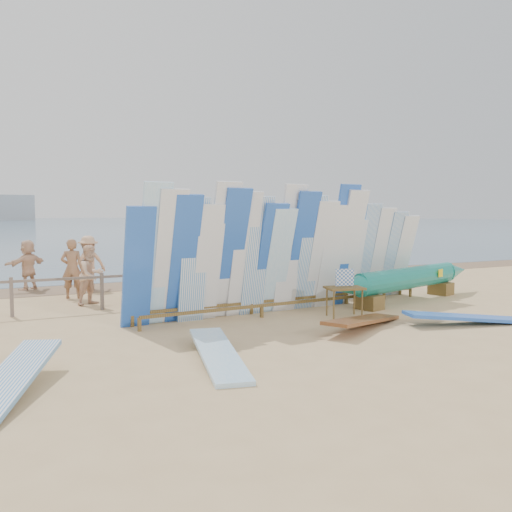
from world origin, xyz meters
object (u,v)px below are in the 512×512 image
beachgoer_4 (145,266)px  beachgoer_3 (88,263)px  stroller (223,280)px  beachgoer_6 (245,260)px  beachgoer_2 (91,275)px  flat_board_c (363,328)px  beachgoer_extra_0 (364,252)px  beach_chair_right (244,284)px  flat_board_b (218,361)px  flat_board_d (467,324)px  beach_chair_left (172,292)px  beachgoer_7 (273,255)px  beachgoer_8 (285,258)px  beachgoer_1 (72,269)px  side_surfboard_rack (380,256)px  beachgoer_9 (267,255)px  main_surfboard_rack (257,256)px  vendor_table (344,301)px  beachgoer_11 (28,265)px  outrigger_canoe (408,279)px  flat_board_e (10,396)px  beachgoer_5 (220,261)px

beachgoer_4 → beachgoer_3: bearing=-19.9°
stroller → beachgoer_6: beachgoer_6 is taller
beachgoer_2 → flat_board_c: bearing=-82.1°
beachgoer_extra_0 → beach_chair_right: bearing=112.2°
flat_board_b → beachgoer_6: bearing=73.8°
flat_board_d → flat_board_b: 5.81m
beach_chair_right → stroller: stroller is taller
beach_chair_left → beachgoer_7: (4.28, 2.20, 0.68)m
beachgoer_8 → beachgoer_1: size_ratio=1.15×
side_surfboard_rack → beach_chair_right: size_ratio=2.65×
beach_chair_right → beachgoer_9: 2.85m
main_surfboard_rack → vendor_table: size_ratio=5.56×
beachgoer_8 → beachgoer_1: bearing=146.4°
beachgoer_1 → flat_board_b: bearing=115.7°
beachgoer_11 → beachgoer_1: bearing=74.1°
flat_board_d → beachgoer_4: (-5.17, 6.32, 0.91)m
beachgoer_7 → beachgoer_extra_0: beachgoer_extra_0 is taller
main_surfboard_rack → flat_board_d: main_surfboard_rack is taller
beachgoer_11 → beachgoer_9: 7.60m
outrigger_canoe → beach_chair_right: bearing=118.9°
side_surfboard_rack → main_surfboard_rack: bearing=-170.1°
flat_board_e → side_surfboard_rack: bearing=46.7°
beachgoer_8 → beachgoer_11: bearing=130.2°
main_surfboard_rack → flat_board_c: (1.35, -2.14, -1.36)m
beachgoer_7 → flat_board_e: bearing=-86.4°
flat_board_e → beachgoer_extra_0: bearing=57.0°
outrigger_canoe → flat_board_d: 3.06m
flat_board_c → beachgoer_7: size_ratio=1.46×
flat_board_c → beach_chair_right: bearing=-27.3°
flat_board_e → stroller: size_ratio=2.26×
side_surfboard_rack → beachgoer_1: bearing=152.9°
beachgoer_9 → beachgoer_7: bearing=166.5°
beachgoer_1 → beachgoer_5: size_ratio=1.04×
flat_board_b → beachgoer_2: size_ratio=1.76×
beach_chair_left → beachgoer_6: 2.96m
flat_board_c → flat_board_b: (-3.61, -0.98, 0.00)m
flat_board_d → flat_board_c: (-2.19, 0.71, 0.00)m
flat_board_b → beachgoer_9: 10.04m
beachgoer_3 → beachgoer_4: 2.86m
flat_board_e → beachgoer_5: bearing=75.7°
vendor_table → beachgoer_1: beachgoer_1 is taller
flat_board_d → beachgoer_extra_0: 8.32m
beachgoer_3 → beachgoer_6: 4.82m
flat_board_b → beach_chair_right: 7.28m
outrigger_canoe → beachgoer_2: beachgoer_2 is taller
beachgoer_extra_0 → flat_board_e: bearing=131.1°
flat_board_e → beachgoer_extra_0: (12.03, 8.21, 0.92)m
flat_board_e → flat_board_d: bearing=26.6°
flat_board_e → beachgoer_5: beachgoer_5 is taller
side_surfboard_rack → outrigger_canoe: size_ratio=0.41×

